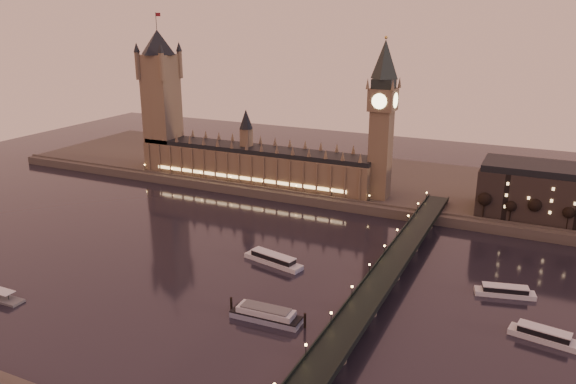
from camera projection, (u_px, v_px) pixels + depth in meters
The scene contains 14 objects.
ground at pixel (211, 259), 293.81m from camera, with size 700.00×700.00×0.00m, color black.
far_embankment at pixel (364, 180), 422.75m from camera, with size 560.00×130.00×6.00m, color #423D35.
palace_of_westminster at pixel (254, 160), 407.95m from camera, with size 180.00×26.62×52.00m.
victoria_tower at pixel (161, 92), 427.45m from camera, with size 31.68×31.68×118.00m.
big_ben at pixel (382, 111), 356.71m from camera, with size 17.68×17.68×104.00m.
westminster_bridge at pixel (381, 284), 254.62m from camera, with size 13.20×260.00×15.30m.
bare_tree_0 at pixel (485, 201), 332.52m from camera, with size 6.87×6.87×13.96m.
bare_tree_1 at pixel (511, 205), 326.61m from camera, with size 6.87×6.87×13.96m.
bare_tree_2 at pixel (538, 208), 320.70m from camera, with size 6.87×6.87×13.96m.
bare_tree_3 at pixel (566, 212), 314.79m from camera, with size 6.87×6.87×13.96m.
cruise_boat_a at pixel (273, 259), 287.51m from camera, with size 34.53×14.68×5.40m.
cruise_boat_b at pixel (505, 291), 254.70m from camera, with size 27.06×12.48×4.85m.
cruise_boat_c at pixel (544, 335), 219.45m from camera, with size 26.50×10.91×5.14m.
moored_barge at pixel (266, 314), 233.83m from camera, with size 35.13×9.58×6.44m.
Camera 1 is at (152.51, -226.15, 121.66)m, focal length 35.00 mm.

